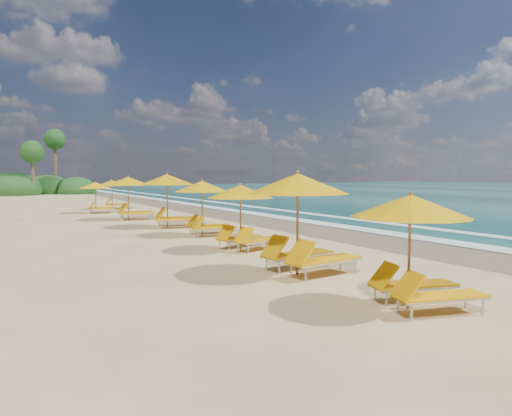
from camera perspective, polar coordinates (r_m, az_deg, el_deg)
ground at (r=18.55m, az=0.00°, el=-3.70°), size 160.00×160.00×0.00m
wet_sand at (r=20.89m, az=9.43°, el=-2.83°), size 4.00×160.00×0.01m
surf_foam at (r=22.73m, az=14.60°, el=-2.28°), size 4.00×160.00×0.01m
station_2 at (r=9.30m, az=19.42°, el=-4.14°), size 2.88×2.81×2.27m
station_3 at (r=11.87m, az=5.93°, el=-1.02°), size 2.99×2.79×2.67m
station_4 at (r=15.51m, az=-1.48°, el=-0.56°), size 2.84×2.76×2.27m
station_5 at (r=19.21m, az=-6.19°, el=0.49°), size 2.77×2.63×2.34m
station_6 at (r=22.37m, az=-10.44°, el=1.39°), size 3.27×3.18×2.62m
station_7 at (r=26.53m, az=-15.15°, el=1.58°), size 2.93×2.79×2.46m
station_8 at (r=31.42m, az=-18.98°, el=1.49°), size 2.60×2.54×2.06m
station_9 at (r=34.54m, az=-17.15°, el=1.87°), size 2.61×2.49×2.16m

